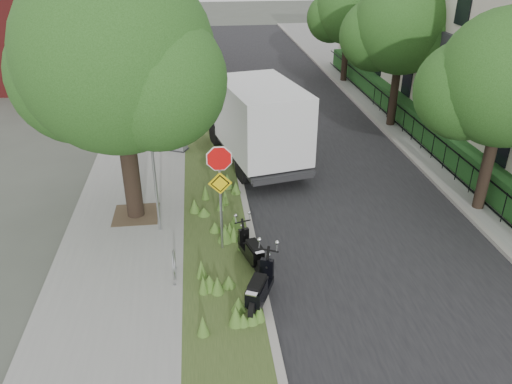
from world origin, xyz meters
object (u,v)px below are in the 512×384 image
Objects in this scene: scooter_near at (252,253)px; scooter_far at (259,291)px; utility_cabinet at (177,138)px; sign_assembly at (220,178)px; box_truck at (256,118)px.

scooter_near is 0.92× the size of scooter_far.
scooter_far is at bearing -90.93° from scooter_near.
sign_assembly is at bearing -79.41° from utility_cabinet.
box_truck is at bearing -23.54° from utility_cabinet.
utility_cabinet is at bearing 156.46° from box_truck.
scooter_far is 0.26× the size of box_truck.
box_truck is (1.71, 6.14, -0.54)m from sign_assembly.
scooter_near is 1.68m from scooter_far.
scooter_far is at bearing -96.48° from box_truck.
sign_assembly is 6.39m from box_truck.
utility_cabinet is (-3.11, 1.35, -1.16)m from box_truck.
sign_assembly is 1.93× the size of scooter_far.
box_truck is (0.96, 7.01, 1.31)m from scooter_near.
sign_assembly is 3.20m from scooter_far.
scooter_far is at bearing -78.08° from utility_cabinet.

